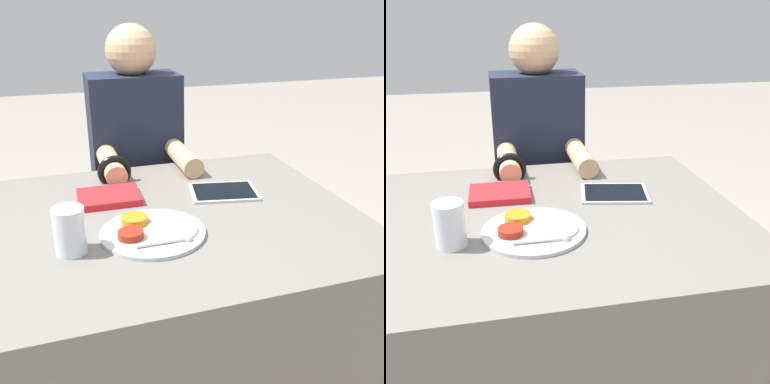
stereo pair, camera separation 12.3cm
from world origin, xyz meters
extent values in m
cube|color=slate|center=(0.00, 0.00, 0.35)|extent=(1.14, 0.85, 0.70)
cylinder|color=#B7BABF|center=(-0.02, -0.10, 0.71)|extent=(0.27, 0.27, 0.01)
cylinder|color=orange|center=(-0.05, -0.04, 0.72)|extent=(0.07, 0.07, 0.02)
cylinder|color=maroon|center=(-0.08, -0.11, 0.72)|extent=(0.06, 0.06, 0.02)
cylinder|color=beige|center=(0.03, -0.11, 0.71)|extent=(0.13, 0.13, 0.01)
cylinder|color=#B7BABF|center=(-0.01, -0.17, 0.72)|extent=(0.13, 0.01, 0.01)
sphere|color=#B7BABF|center=(0.05, -0.17, 0.72)|extent=(0.02, 0.02, 0.02)
cube|color=silver|center=(-0.09, 0.16, 0.70)|extent=(0.18, 0.14, 0.01)
cube|color=red|center=(-0.09, 0.16, 0.71)|extent=(0.18, 0.15, 0.02)
cube|color=#B7B7BC|center=(0.25, 0.10, 0.70)|extent=(0.23, 0.19, 0.01)
cube|color=black|center=(0.25, 0.10, 0.71)|extent=(0.20, 0.16, 0.00)
cube|color=black|center=(0.07, 0.60, 0.22)|extent=(0.31, 0.22, 0.44)
cube|color=#1E2338|center=(0.07, 0.60, 0.72)|extent=(0.34, 0.20, 0.56)
sphere|color=tan|center=(0.07, 0.60, 1.08)|extent=(0.19, 0.19, 0.19)
cylinder|color=tan|center=(-0.05, 0.38, 0.74)|extent=(0.07, 0.27, 0.07)
cylinder|color=tan|center=(0.20, 0.38, 0.74)|extent=(0.07, 0.27, 0.07)
torus|color=black|center=(-0.05, 0.30, 0.74)|extent=(0.11, 0.02, 0.11)
cylinder|color=silver|center=(-0.22, -0.12, 0.76)|extent=(0.07, 0.07, 0.11)
camera|label=1|loc=(-0.23, -1.08, 1.23)|focal=42.00mm
camera|label=2|loc=(-0.11, -1.11, 1.23)|focal=42.00mm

